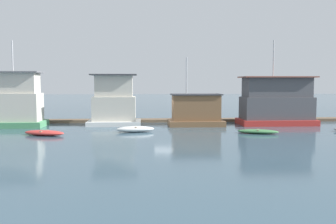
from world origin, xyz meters
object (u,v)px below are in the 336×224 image
houseboat_brown (196,111)px  dinghy_white (135,129)px  dinghy_red (44,133)px  houseboat_green (11,102)px  houseboat_white (114,104)px  houseboat_red (276,102)px  dinghy_green (258,131)px

houseboat_brown → dinghy_white: houseboat_brown is taller
houseboat_brown → dinghy_red: bearing=-155.0°
houseboat_green → houseboat_white: size_ratio=1.57×
houseboat_green → dinghy_red: (4.66, -6.18, -2.18)m
dinghy_red → dinghy_white: bearing=12.3°
houseboat_green → houseboat_white: houseboat_green is taller
houseboat_red → houseboat_green: bearing=-179.7°
houseboat_brown → dinghy_red: houseboat_brown is taller
houseboat_brown → dinghy_white: (-5.83, -4.52, -1.21)m
houseboat_brown → dinghy_white: 7.47m
houseboat_white → houseboat_red: (16.16, -0.53, 0.09)m
houseboat_green → dinghy_white: bearing=-21.2°
houseboat_green → houseboat_brown: houseboat_green is taller
houseboat_white → dinghy_red: houseboat_white is taller
dinghy_red → dinghy_white: size_ratio=1.12×
houseboat_brown → dinghy_green: (4.30, -6.21, -1.28)m
dinghy_red → dinghy_green: 17.35m
dinghy_white → houseboat_red: bearing=18.8°
houseboat_white → houseboat_red: 16.17m
houseboat_white → houseboat_brown: size_ratio=0.78×
houseboat_white → dinghy_white: size_ratio=1.57×
houseboat_brown → houseboat_green: bearing=179.7°
houseboat_brown → dinghy_red: 14.45m
houseboat_white → houseboat_brown: (8.01, -0.77, -0.68)m
houseboat_brown → houseboat_white: bearing=174.5°
houseboat_green → houseboat_brown: bearing=-0.3°
houseboat_red → dinghy_red: 22.21m
houseboat_brown → houseboat_red: bearing=1.6°
houseboat_brown → dinghy_red: size_ratio=1.79×
dinghy_green → dinghy_white: bearing=170.5°
houseboat_white → houseboat_brown: houseboat_brown is taller
houseboat_brown → dinghy_green: houseboat_brown is taller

